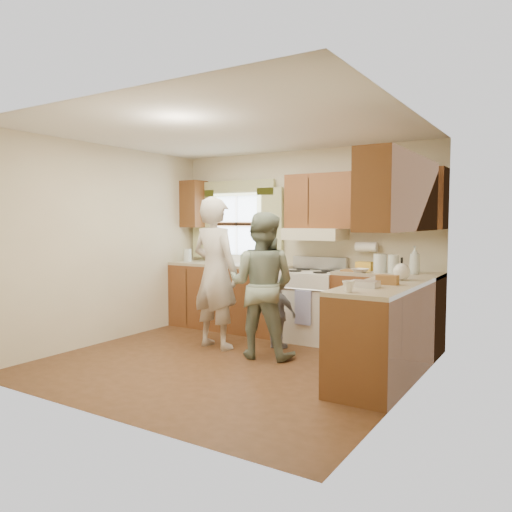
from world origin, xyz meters
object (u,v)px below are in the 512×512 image
Objects in this scene: woman_right at (262,285)px; stove at (311,305)px; woman_left at (215,273)px; child at (278,314)px.

stove is at bearing -108.32° from woman_right.
woman_left is at bearing -131.10° from stove.
woman_left reaches higher than child.
child is at bearing -105.48° from stove.
woman_left is (-0.83, -0.96, 0.45)m from stove.
woman_right is (-0.14, -1.01, 0.36)m from stove.
woman_left is at bearing -14.85° from woman_right.
child is (-0.02, 0.42, -0.40)m from woman_right.
stove is 1.08m from woman_right.
woman_right is (0.70, -0.05, -0.09)m from woman_left.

